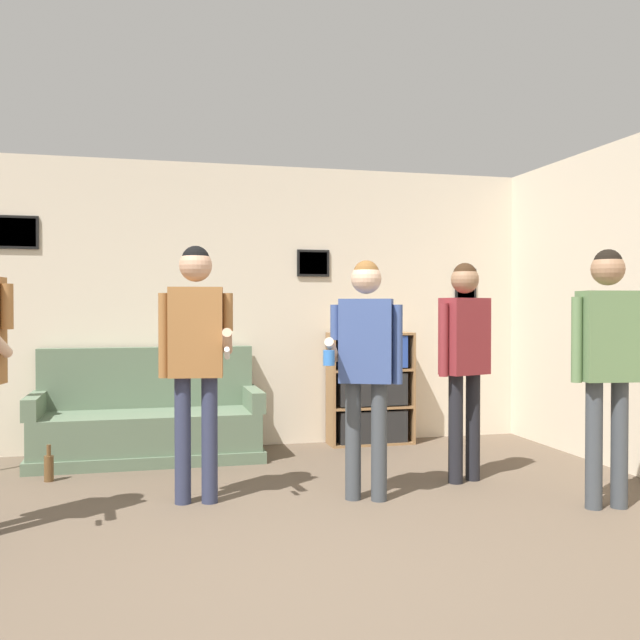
% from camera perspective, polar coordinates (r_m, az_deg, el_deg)
% --- Properties ---
extents(ground_plane, '(20.00, 20.00, 0.00)m').
position_cam_1_polar(ground_plane, '(3.54, -0.95, -21.05)').
color(ground_plane, brown).
extents(wall_back, '(8.46, 0.08, 2.70)m').
position_cam_1_polar(wall_back, '(6.87, -7.74, 1.16)').
color(wall_back, beige).
rests_on(wall_back, ground_plane).
extents(wall_right, '(0.06, 6.00, 2.70)m').
position_cam_1_polar(wall_right, '(6.28, 23.31, 1.09)').
color(wall_right, beige).
rests_on(wall_right, ground_plane).
extents(couch, '(1.96, 0.80, 0.97)m').
position_cam_1_polar(couch, '(6.50, -13.61, -8.07)').
color(couch, '#5B7056').
rests_on(couch, ground_plane).
extents(bookshelf, '(0.83, 0.30, 1.09)m').
position_cam_1_polar(bookshelf, '(6.99, 4.06, -5.49)').
color(bookshelf, olive).
rests_on(bookshelf, ground_plane).
extents(person_player_foreground_center, '(0.50, 0.51, 1.75)m').
position_cam_1_polar(person_player_foreground_center, '(4.90, -9.90, -1.90)').
color(person_player_foreground_center, '#2D334C').
rests_on(person_player_foreground_center, ground_plane).
extents(person_watcher_holding_cup, '(0.58, 0.36, 1.66)m').
position_cam_1_polar(person_watcher_holding_cup, '(4.92, 3.70, -2.68)').
color(person_watcher_holding_cup, '#3D4247').
rests_on(person_watcher_holding_cup, ground_plane).
extents(person_spectator_near_bookshelf, '(0.48, 0.31, 1.67)m').
position_cam_1_polar(person_spectator_near_bookshelf, '(5.54, 11.49, -2.18)').
color(person_spectator_near_bookshelf, black).
rests_on(person_spectator_near_bookshelf, ground_plane).
extents(person_spectator_far_right, '(0.50, 0.24, 1.72)m').
position_cam_1_polar(person_spectator_far_right, '(5.07, 22.00, -2.15)').
color(person_spectator_far_right, '#3D4247').
rests_on(person_spectator_far_right, ground_plane).
extents(bottle_on_floor, '(0.07, 0.07, 0.28)m').
position_cam_1_polar(bottle_on_floor, '(5.94, -20.87, -10.94)').
color(bottle_on_floor, brown).
rests_on(bottle_on_floor, ground_plane).
extents(drinking_cup, '(0.08, 0.08, 0.10)m').
position_cam_1_polar(drinking_cup, '(7.02, 5.61, -0.57)').
color(drinking_cup, yellow).
rests_on(drinking_cup, bookshelf).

